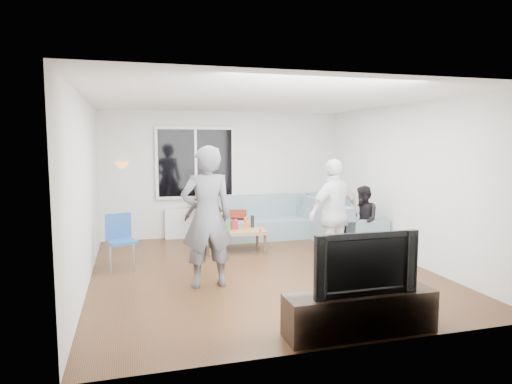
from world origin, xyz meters
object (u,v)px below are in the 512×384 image
object	(u,v)px
player_right	(335,214)
tv_console	(360,313)
spectator_back	(205,209)
television	(361,262)
sofa_right_section	(342,222)
coffee_table	(235,241)
floor_lamp	(123,202)
player_left	(207,217)
side_chair	(122,242)
sofa_back_section	(256,218)
spectator_right	(363,220)

from	to	relation	value
player_right	tv_console	bearing A→B (deg)	53.35
spectator_back	television	bearing A→B (deg)	-64.84
sofa_right_section	coffee_table	bearing A→B (deg)	90.38
sofa_right_section	tv_console	bearing A→B (deg)	156.10
player_right	floor_lamp	bearing A→B (deg)	-61.25
spectator_back	player_left	bearing A→B (deg)	-83.24
side_chair	player_right	world-z (taller)	player_right
coffee_table	player_left	xyz separation A→B (m)	(-0.80, -1.82, 0.76)
sofa_back_section	sofa_right_section	xyz separation A→B (m)	(1.45, -0.99, 0.00)
floor_lamp	tv_console	size ratio (longest dim) A/B	0.97
sofa_right_section	tv_console	world-z (taller)	sofa_right_section
sofa_back_section	sofa_right_section	distance (m)	1.75
spectator_back	sofa_back_section	bearing A→B (deg)	13.86
floor_lamp	sofa_back_section	bearing A→B (deg)	-12.08
side_chair	spectator_right	bearing A→B (deg)	-18.78
sofa_right_section	spectator_back	xyz separation A→B (m)	(-2.49, 1.02, 0.21)
television	sofa_back_section	bearing A→B (deg)	87.23
sofa_back_section	spectator_right	size ratio (longest dim) A/B	1.90
coffee_table	television	xyz separation A→B (m)	(0.46, -3.77, 0.56)
sofa_right_section	side_chair	xyz separation A→B (m)	(-4.07, -0.66, 0.01)
tv_console	television	bearing A→B (deg)	180.00
spectator_right	player_right	bearing A→B (deg)	-43.05
player_right	television	bearing A→B (deg)	53.35
player_right	tv_console	size ratio (longest dim) A/B	1.07
coffee_table	player_right	distance (m)	2.06
tv_console	sofa_right_section	bearing A→B (deg)	66.10
side_chair	spectator_right	size ratio (longest dim) A/B	0.71
sofa_back_section	player_right	size ratio (longest dim) A/B	1.34
coffee_table	floor_lamp	distance (m)	2.55
floor_lamp	spectator_back	distance (m)	1.67
television	player_right	bearing A→B (deg)	70.76
sofa_back_section	tv_console	distance (m)	4.78
sofa_back_section	coffee_table	size ratio (longest dim) A/B	2.09
spectator_back	television	xyz separation A→B (m)	(0.82, -4.80, 0.12)
player_right	spectator_back	size ratio (longest dim) A/B	1.35
player_left	tv_console	distance (m)	2.43
coffee_table	side_chair	bearing A→B (deg)	-161.42
sofa_right_section	coffee_table	distance (m)	2.15
player_right	sofa_right_section	bearing A→B (deg)	-137.73
coffee_table	television	size ratio (longest dim) A/B	0.98
player_right	tv_console	xyz separation A→B (m)	(-0.79, -2.27, -0.64)
spectator_right	spectator_back	xyz separation A→B (m)	(-2.49, 1.82, 0.03)
side_chair	player_right	distance (m)	3.32
coffee_table	floor_lamp	xyz separation A→B (m)	(-1.94, 1.56, 0.58)
side_chair	tv_console	distance (m)	3.94
sofa_right_section	side_chair	size ratio (longest dim) A/B	2.33
sofa_right_section	television	xyz separation A→B (m)	(-1.68, -3.78, 0.34)
floor_lamp	player_left	bearing A→B (deg)	-71.43
side_chair	tv_console	xyz separation A→B (m)	(2.39, -3.12, -0.21)
coffee_table	tv_console	bearing A→B (deg)	-83.08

